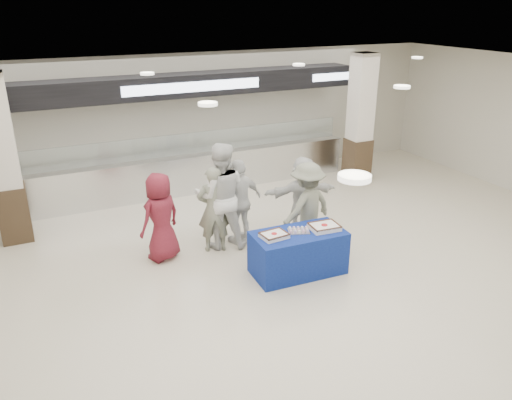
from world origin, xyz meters
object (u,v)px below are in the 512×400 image
cupcake_tray (299,230)px  chef_tall (221,196)px  display_table (298,253)px  sheet_cake_right (324,226)px  civilian_maroon (161,217)px  sheet_cake_left (274,235)px  soldier_b (307,207)px  civilian_white (302,196)px  chef_short (240,202)px  soldier_a (214,209)px

cupcake_tray → chef_tall: chef_tall is taller
display_table → sheet_cake_right: sheet_cake_right is taller
chef_tall → cupcake_tray: bearing=140.3°
civilian_maroon → sheet_cake_left: bearing=111.0°
soldier_b → civilian_white: bearing=-127.4°
cupcake_tray → chef_tall: (-0.82, 1.46, 0.23)m
civilian_maroon → civilian_white: (2.79, -0.13, -0.01)m
sheet_cake_left → civilian_maroon: civilian_maroon is taller
chef_tall → chef_short: bearing=-156.7°
sheet_cake_left → soldier_a: 1.47m
display_table → sheet_cake_left: size_ratio=3.47×
display_table → civilian_maroon: civilian_maroon is taller
cupcake_tray → soldier_b: (0.54, 0.65, 0.07)m
civilian_maroon → soldier_b: 2.62m
display_table → sheet_cake_left: sheet_cake_left is taller
soldier_b → cupcake_tray: bearing=36.7°
display_table → civilian_white: size_ratio=0.98×
soldier_a → chef_short: 0.59m
soldier_a → chef_tall: bearing=-136.4°
cupcake_tray → soldier_b: size_ratio=0.25×
cupcake_tray → civilian_white: (0.84, 1.31, 0.01)m
soldier_b → sheet_cake_right: bearing=68.5°
sheet_cake_right → soldier_b: bearing=81.9°
display_table → sheet_cake_left: (-0.46, 0.01, 0.42)m
civilian_maroon → chef_tall: chef_tall is taller
display_table → chef_tall: chef_tall is taller
chef_short → soldier_b: (0.97, -0.82, 0.02)m
soldier_a → civilian_white: (1.84, -0.04, -0.02)m
sheet_cake_left → chef_tall: bearing=102.9°
sheet_cake_left → soldier_b: bearing=33.5°
cupcake_tray → chef_short: chef_short is taller
chef_tall → civilian_maroon: bearing=21.7°
display_table → soldier_a: 1.76m
cupcake_tray → chef_tall: size_ratio=0.21×
soldier_a → sheet_cake_left: bearing=125.3°
display_table → chef_short: size_ratio=0.94×
display_table → soldier_b: bearing=53.3°
soldier_a → chef_tall: chef_tall is taller
chef_tall → civilian_white: 1.67m
cupcake_tray → civilian_white: 1.55m
soldier_a → chef_tall: (0.18, 0.10, 0.19)m
display_table → chef_short: bearing=107.5°
cupcake_tray → civilian_white: bearing=57.5°
sheet_cake_left → cupcake_tray: 0.48m
civilian_maroon → soldier_a: size_ratio=0.99×
sheet_cake_right → display_table: bearing=171.6°
sheet_cake_left → sheet_cake_right: 0.91m
soldier_a → soldier_b: bearing=169.8°
sheet_cake_left → civilian_maroon: size_ratio=0.28×
civilian_maroon → chef_tall: (1.14, 0.01, 0.20)m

